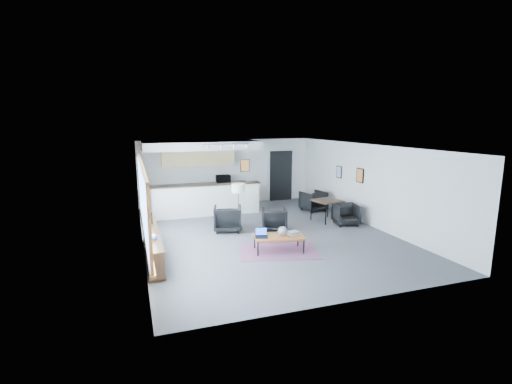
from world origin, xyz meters
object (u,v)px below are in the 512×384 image
object	(u,v)px
armchair_right	(274,218)
dining_chair_near	(346,215)
coffee_table	(279,237)
ceramic_pot	(283,231)
armchair_left	(228,217)
laptop	(261,234)
dining_chair_far	(313,201)
microwave	(223,178)
floor_lamp	(238,190)
book_stack	(293,233)
dining_table	(327,202)

from	to	relation	value
armchair_right	dining_chair_near	xyz separation A→B (m)	(2.42, -0.20, -0.05)
coffee_table	ceramic_pot	xyz separation A→B (m)	(0.10, -0.02, 0.15)
armchair_left	laptop	bearing A→B (deg)	113.79
dining_chair_far	microwave	xyz separation A→B (m)	(-2.99, 1.93, 0.76)
floor_lamp	microwave	xyz separation A→B (m)	(0.35, 3.38, -0.13)
armchair_left	dining_chair_near	bearing A→B (deg)	-173.50
laptop	armchair_left	size ratio (longest dim) A/B	0.43
coffee_table	book_stack	world-z (taller)	book_stack
laptop	armchair_right	size ratio (longest dim) A/B	0.49
ceramic_pot	floor_lamp	world-z (taller)	floor_lamp
armchair_right	dining_chair_far	xyz separation A→B (m)	(2.31, 1.90, -0.02)
laptop	microwave	bearing A→B (deg)	101.76
laptop	dining_chair_far	size ratio (longest dim) A/B	0.53
armchair_right	microwave	distance (m)	3.96
dining_chair_near	coffee_table	bearing A→B (deg)	-141.11
coffee_table	armchair_right	distance (m)	1.95
laptop	dining_table	bearing A→B (deg)	50.69
dining_chair_near	armchair_right	bearing A→B (deg)	-174.40
book_stack	floor_lamp	bearing A→B (deg)	109.70
dining_chair_far	dining_chair_near	bearing A→B (deg)	82.57
ceramic_pot	book_stack	xyz separation A→B (m)	(0.31, 0.02, -0.08)
coffee_table	armchair_left	world-z (taller)	armchair_left
laptop	microwave	distance (m)	5.64
coffee_table	dining_table	size ratio (longest dim) A/B	1.38
dining_chair_far	ceramic_pot	bearing A→B (deg)	42.79
ceramic_pot	dining_chair_far	distance (m)	4.71
armchair_right	floor_lamp	size ratio (longest dim) A/B	0.52
floor_lamp	dining_chair_far	bearing A→B (deg)	23.48
ceramic_pot	dining_chair_far	bearing A→B (deg)	53.12
book_stack	microwave	bearing A→B (deg)	94.76
ceramic_pot	dining_table	xyz separation A→B (m)	(2.58, 2.30, 0.12)
ceramic_pot	armchair_left	distance (m)	2.40
ceramic_pot	armchair_right	world-z (taller)	armchair_right
armchair_right	microwave	size ratio (longest dim) A/B	1.38
dining_chair_far	microwave	world-z (taller)	microwave
armchair_right	floor_lamp	xyz separation A→B (m)	(-1.03, 0.45, 0.88)
dining_chair_far	armchair_left	bearing A→B (deg)	12.12
ceramic_pot	dining_table	distance (m)	3.46
book_stack	microwave	world-z (taller)	microwave
laptop	ceramic_pot	bearing A→B (deg)	5.27
ceramic_pot	dining_chair_far	size ratio (longest dim) A/B	0.34
laptop	book_stack	distance (m)	0.86
dining_chair_near	dining_table	bearing A→B (deg)	128.96
dining_table	dining_chair_near	bearing A→B (deg)	-61.39
laptop	dining_table	xyz separation A→B (m)	(3.13, 2.20, 0.17)
book_stack	dining_table	size ratio (longest dim) A/B	0.33
dining_table	dining_chair_far	distance (m)	1.51
floor_lamp	dining_chair_near	size ratio (longest dim) A/B	2.24
ceramic_pot	armchair_right	xyz separation A→B (m)	(0.51, 1.86, -0.16)
book_stack	dining_table	world-z (taller)	dining_table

